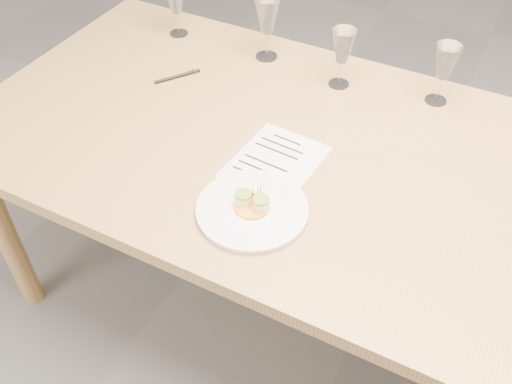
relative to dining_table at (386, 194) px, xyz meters
The scene contains 8 objects.
ground 0.68m from the dining_table, ahead, with size 7.00×7.00×0.00m, color slate.
dining_table is the anchor object (origin of this frame).
dinner_plate 0.38m from the dining_table, 132.21° to the right, with size 0.27×0.27×0.07m.
recipe_sheet 0.31m from the dining_table, 162.54° to the right, with size 0.23×0.28×0.00m.
ballpoint_pen 0.75m from the dining_table, behind, with size 0.10×0.13×0.01m.
wine_glass_1 0.68m from the dining_table, 145.97° to the left, with size 0.08×0.08×0.20m.
wine_glass_2 0.47m from the dining_table, 129.83° to the left, with size 0.07×0.07×0.18m.
wine_glass_3 0.43m from the dining_table, 87.46° to the left, with size 0.07×0.07×0.18m.
Camera 1 is at (0.19, -1.11, 1.74)m, focal length 40.00 mm.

